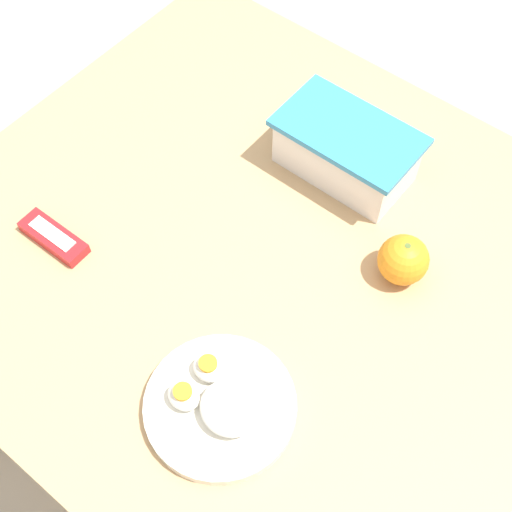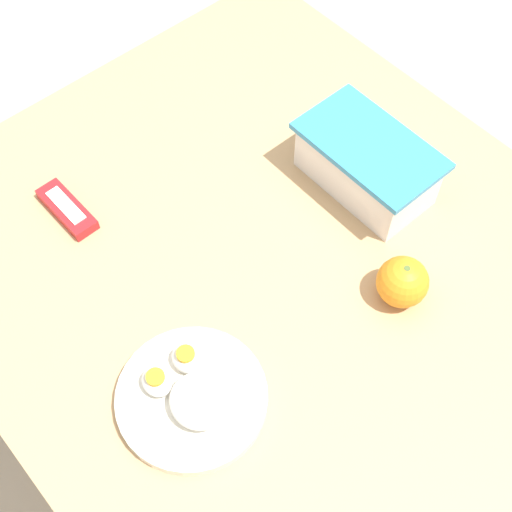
# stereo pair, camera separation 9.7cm
# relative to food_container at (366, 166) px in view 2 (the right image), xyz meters

# --- Properties ---
(ground_plane) EXTENTS (10.00, 10.00, 0.00)m
(ground_plane) POSITION_rel_food_container_xyz_m (0.09, -0.21, -0.76)
(ground_plane) COLOR #B2A899
(table) EXTENTS (1.17, 0.89, 0.71)m
(table) POSITION_rel_food_container_xyz_m (0.09, -0.21, -0.12)
(table) COLOR tan
(table) RESTS_ON ground_plane
(food_container) EXTENTS (0.22, 0.13, 0.10)m
(food_container) POSITION_rel_food_container_xyz_m (0.00, 0.00, 0.00)
(food_container) COLOR white
(food_container) RESTS_ON table
(orange_fruit) EXTENTS (0.07, 0.07, 0.07)m
(orange_fruit) POSITION_rel_food_container_xyz_m (0.18, -0.11, -0.01)
(orange_fruit) COLOR orange
(orange_fruit) RESTS_ON table
(rice_plate) EXTENTS (0.20, 0.20, 0.05)m
(rice_plate) POSITION_rel_food_container_xyz_m (0.11, -0.44, -0.03)
(rice_plate) COLOR silver
(rice_plate) RESTS_ON table
(candy_bar) EXTENTS (0.12, 0.04, 0.02)m
(candy_bar) POSITION_rel_food_container_xyz_m (-0.26, -0.39, -0.03)
(candy_bar) COLOR red
(candy_bar) RESTS_ON table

